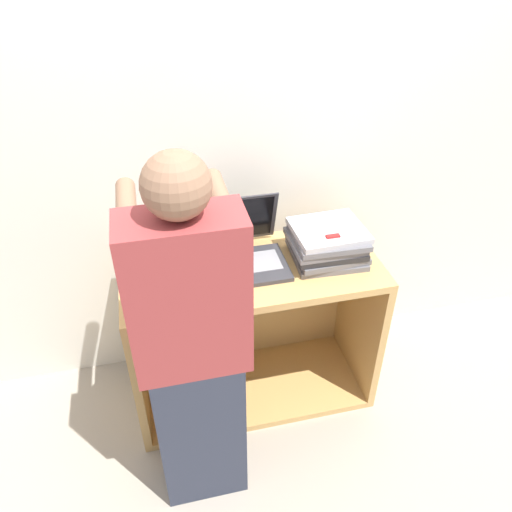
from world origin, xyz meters
TOP-DOWN VIEW (x-y plane):
  - ground_plane at (0.00, 0.00)m, footprint 12.00×12.00m
  - wall_back at (0.00, 0.63)m, footprint 8.00×0.05m
  - cart at (0.00, 0.33)m, footprint 1.16×0.53m
  - laptop_open at (0.00, 0.32)m, footprint 0.31×0.36m
  - laptop_stack_left at (-0.34, 0.26)m, footprint 0.33×0.30m
  - laptop_stack_right at (0.34, 0.26)m, footprint 0.33×0.29m
  - person at (-0.32, -0.18)m, footprint 0.40×0.52m
  - inventory_tag at (0.34, 0.20)m, footprint 0.06×0.02m

SIDE VIEW (x-z plane):
  - ground_plane at x=0.00m, z-range 0.00..0.00m
  - cart at x=0.00m, z-range 0.00..0.80m
  - person at x=-0.32m, z-range 0.00..1.57m
  - laptop_stack_left at x=-0.34m, z-range 0.80..0.88m
  - laptop_open at x=0.00m, z-range 0.71..1.00m
  - laptop_stack_right at x=0.34m, z-range 0.80..0.95m
  - inventory_tag at x=0.34m, z-range 0.95..0.96m
  - wall_back at x=0.00m, z-range 0.00..2.40m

